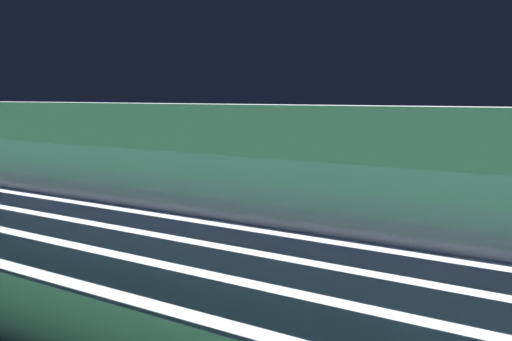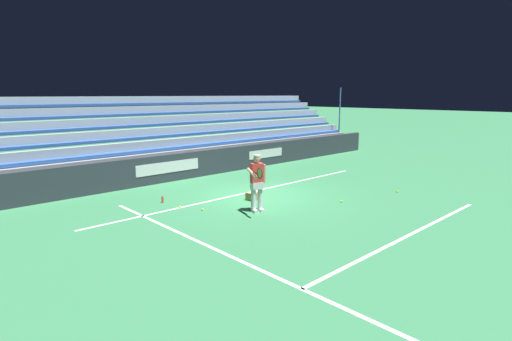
{
  "view_description": "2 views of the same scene",
  "coord_description": "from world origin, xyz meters",
  "px_view_note": "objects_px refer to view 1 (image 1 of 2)",
  "views": [
    {
      "loc": [
        7.17,
        -11.74,
        3.43
      ],
      "look_at": [
        1.41,
        0.66,
        0.83
      ],
      "focal_mm": 28.0,
      "sensor_mm": 36.0,
      "label": 1
    },
    {
      "loc": [
        9.26,
        9.79,
        3.46
      ],
      "look_at": [
        0.87,
        0.83,
        1.1
      ],
      "focal_mm": 28.0,
      "sensor_mm": 36.0,
      "label": 2
    }
  ],
  "objects_px": {
    "tennis_player": "(264,165)",
    "tennis_net": "(300,148)",
    "tennis_ball_midcourt": "(174,169)",
    "tennis_ball_stray_back": "(283,206)",
    "ball_box_cardboard": "(231,190)",
    "tennis_ball_by_box": "(216,176)",
    "tennis_ball_on_baseline": "(281,199)",
    "water_bottle": "(274,211)"
  },
  "relations": [
    {
      "from": "tennis_ball_midcourt",
      "to": "tennis_ball_on_baseline",
      "type": "xyz_separation_m",
      "value": [
        6.43,
        -2.89,
        0.0
      ]
    },
    {
      "from": "tennis_ball_stray_back",
      "to": "water_bottle",
      "type": "relative_size",
      "value": 0.3
    },
    {
      "from": "ball_box_cardboard",
      "to": "tennis_ball_midcourt",
      "type": "bearing_deg",
      "value": 148.11
    },
    {
      "from": "tennis_ball_midcourt",
      "to": "ball_box_cardboard",
      "type": "bearing_deg",
      "value": -31.89
    },
    {
      "from": "tennis_ball_on_baseline",
      "to": "tennis_ball_midcourt",
      "type": "bearing_deg",
      "value": 155.76
    },
    {
      "from": "ball_box_cardboard",
      "to": "tennis_ball_on_baseline",
      "type": "relative_size",
      "value": 6.06
    },
    {
      "from": "tennis_ball_by_box",
      "to": "tennis_ball_stray_back",
      "type": "height_order",
      "value": "same"
    },
    {
      "from": "tennis_ball_on_baseline",
      "to": "tennis_ball_stray_back",
      "type": "bearing_deg",
      "value": -64.09
    },
    {
      "from": "tennis_net",
      "to": "tennis_ball_by_box",
      "type": "bearing_deg",
      "value": -100.7
    },
    {
      "from": "ball_box_cardboard",
      "to": "tennis_ball_stray_back",
      "type": "xyz_separation_m",
      "value": [
        2.3,
        -0.83,
        -0.1
      ]
    },
    {
      "from": "ball_box_cardboard",
      "to": "tennis_ball_midcourt",
      "type": "relative_size",
      "value": 6.06
    },
    {
      "from": "tennis_ball_midcourt",
      "to": "tennis_ball_stray_back",
      "type": "height_order",
      "value": "same"
    },
    {
      "from": "tennis_player",
      "to": "tennis_ball_by_box",
      "type": "bearing_deg",
      "value": 157.74
    },
    {
      "from": "tennis_player",
      "to": "tennis_ball_stray_back",
      "type": "xyz_separation_m",
      "value": [
        1.48,
        -1.91,
        -0.86
      ]
    },
    {
      "from": "tennis_ball_by_box",
      "to": "tennis_player",
      "type": "bearing_deg",
      "value": -22.26
    },
    {
      "from": "tennis_ball_stray_back",
      "to": "water_bottle",
      "type": "bearing_deg",
      "value": -85.18
    },
    {
      "from": "water_bottle",
      "to": "ball_box_cardboard",
      "type": "bearing_deg",
      "value": 144.15
    },
    {
      "from": "tennis_ball_by_box",
      "to": "water_bottle",
      "type": "xyz_separation_m",
      "value": [
        4.28,
        -3.91,
        0.08
      ]
    },
    {
      "from": "ball_box_cardboard",
      "to": "tennis_net",
      "type": "xyz_separation_m",
      "value": [
        -0.57,
        9.26,
        0.36
      ]
    },
    {
      "from": "tennis_player",
      "to": "water_bottle",
      "type": "height_order",
      "value": "tennis_player"
    },
    {
      "from": "tennis_ball_stray_back",
      "to": "tennis_ball_midcourt",
      "type": "bearing_deg",
      "value": 151.95
    },
    {
      "from": "tennis_ball_stray_back",
      "to": "tennis_ball_by_box",
      "type": "bearing_deg",
      "value": 144.28
    },
    {
      "from": "water_bottle",
      "to": "tennis_net",
      "type": "distance_m",
      "value": 11.37
    },
    {
      "from": "tennis_ball_midcourt",
      "to": "tennis_ball_stray_back",
      "type": "relative_size",
      "value": 1.0
    },
    {
      "from": "tennis_ball_midcourt",
      "to": "tennis_ball_on_baseline",
      "type": "height_order",
      "value": "same"
    },
    {
      "from": "tennis_ball_on_baseline",
      "to": "tennis_net",
      "type": "distance_m",
      "value": 9.71
    },
    {
      "from": "tennis_player",
      "to": "tennis_ball_midcourt",
      "type": "bearing_deg",
      "value": 162.18
    },
    {
      "from": "tennis_ball_midcourt",
      "to": "tennis_net",
      "type": "height_order",
      "value": "tennis_net"
    },
    {
      "from": "water_bottle",
      "to": "tennis_net",
      "type": "relative_size",
      "value": 0.02
    },
    {
      "from": "ball_box_cardboard",
      "to": "water_bottle",
      "type": "xyz_separation_m",
      "value": [
        2.38,
        -1.72,
        -0.02
      ]
    },
    {
      "from": "ball_box_cardboard",
      "to": "tennis_net",
      "type": "bearing_deg",
      "value": 93.52
    },
    {
      "from": "tennis_ball_stray_back",
      "to": "tennis_net",
      "type": "distance_m",
      "value": 10.49
    },
    {
      "from": "tennis_player",
      "to": "tennis_net",
      "type": "xyz_separation_m",
      "value": [
        -1.39,
        8.17,
        -0.4
      ]
    },
    {
      "from": "tennis_ball_on_baseline",
      "to": "tennis_player",
      "type": "bearing_deg",
      "value": 133.56
    },
    {
      "from": "tennis_ball_midcourt",
      "to": "tennis_ball_by_box",
      "type": "bearing_deg",
      "value": -12.87
    },
    {
      "from": "tennis_player",
      "to": "tennis_ball_on_baseline",
      "type": "bearing_deg",
      "value": -46.44
    },
    {
      "from": "tennis_ball_stray_back",
      "to": "tennis_ball_on_baseline",
      "type": "bearing_deg",
      "value": 115.91
    },
    {
      "from": "tennis_ball_midcourt",
      "to": "tennis_net",
      "type": "relative_size",
      "value": 0.01
    },
    {
      "from": "tennis_player",
      "to": "ball_box_cardboard",
      "type": "xyz_separation_m",
      "value": [
        -0.82,
        -1.08,
        -0.76
      ]
    },
    {
      "from": "tennis_ball_midcourt",
      "to": "water_bottle",
      "type": "relative_size",
      "value": 0.3
    },
    {
      "from": "water_bottle",
      "to": "tennis_ball_by_box",
      "type": "bearing_deg",
      "value": 137.56
    },
    {
      "from": "ball_box_cardboard",
      "to": "tennis_ball_by_box",
      "type": "relative_size",
      "value": 6.06
    }
  ]
}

